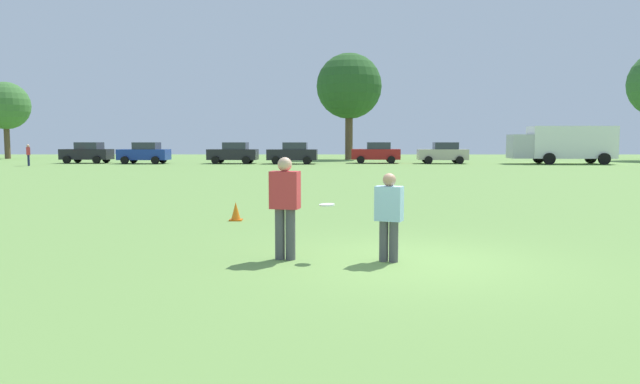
# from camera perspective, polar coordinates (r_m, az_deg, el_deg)

# --- Properties ---
(ground_plane) EXTENTS (140.66, 140.66, 0.00)m
(ground_plane) POSITION_cam_1_polar(r_m,az_deg,el_deg) (10.10, 9.24, -6.76)
(ground_plane) COLOR #6B9347
(player_thrower) EXTENTS (0.54, 0.39, 1.78)m
(player_thrower) POSITION_cam_1_polar(r_m,az_deg,el_deg) (10.03, -3.45, -1.00)
(player_thrower) COLOR #4C4C51
(player_thrower) RESTS_ON ground
(player_defender) EXTENTS (0.52, 0.41, 1.51)m
(player_defender) POSITION_cam_1_polar(r_m,az_deg,el_deg) (9.92, 6.77, -2.00)
(player_defender) COLOR #4C4C51
(player_defender) RESTS_ON ground
(frisbee) EXTENTS (0.27, 0.27, 0.04)m
(frisbee) POSITION_cam_1_polar(r_m,az_deg,el_deg) (10.00, 0.68, -1.26)
(frisbee) COLOR white
(traffic_cone) EXTENTS (0.32, 0.32, 0.48)m
(traffic_cone) POSITION_cam_1_polar(r_m,az_deg,el_deg) (15.08, -8.25, -1.92)
(traffic_cone) COLOR #D8590C
(traffic_cone) RESTS_ON ground
(parked_car_near_left) EXTENTS (4.28, 2.37, 1.82)m
(parked_car_near_left) POSITION_cam_1_polar(r_m,az_deg,el_deg) (54.71, -21.83, 3.61)
(parked_car_near_left) COLOR black
(parked_car_near_left) RESTS_ON ground
(parked_car_mid_left) EXTENTS (4.28, 2.37, 1.82)m
(parked_car_mid_left) POSITION_cam_1_polar(r_m,az_deg,el_deg) (51.96, -16.80, 3.69)
(parked_car_mid_left) COLOR navy
(parked_car_mid_left) RESTS_ON ground
(parked_car_center) EXTENTS (4.28, 2.37, 1.82)m
(parked_car_center) POSITION_cam_1_polar(r_m,az_deg,el_deg) (50.49, -8.47, 3.82)
(parked_car_center) COLOR black
(parked_car_center) RESTS_ON ground
(parked_car_mid_right) EXTENTS (4.28, 2.37, 1.82)m
(parked_car_mid_right) POSITION_cam_1_polar(r_m,az_deg,el_deg) (49.43, -2.66, 3.84)
(parked_car_mid_right) COLOR black
(parked_car_mid_right) RESTS_ON ground
(parked_car_near_right) EXTENTS (4.28, 2.37, 1.82)m
(parked_car_near_right) POSITION_cam_1_polar(r_m,az_deg,el_deg) (50.98, 5.53, 3.86)
(parked_car_near_right) COLOR maroon
(parked_car_near_right) RESTS_ON ground
(parked_car_far_right) EXTENTS (4.28, 2.37, 1.82)m
(parked_car_far_right) POSITION_cam_1_polar(r_m,az_deg,el_deg) (51.13, 11.97, 3.78)
(parked_car_far_right) COLOR #B7AD99
(parked_car_far_right) RESTS_ON ground
(box_truck) EXTENTS (8.61, 3.28, 3.18)m
(box_truck) POSITION_cam_1_polar(r_m,az_deg,el_deg) (53.31, 22.74, 4.43)
(box_truck) COLOR white
(box_truck) RESTS_ON ground
(bystander_sideline_watcher) EXTENTS (0.46, 0.54, 1.69)m
(bystander_sideline_watcher) POSITION_cam_1_polar(r_m,az_deg,el_deg) (51.06, -26.66, 3.37)
(bystander_sideline_watcher) COLOR #1E234C
(bystander_sideline_watcher) RESTS_ON ground
(tree_west_oak) EXTENTS (5.03, 5.03, 8.18)m
(tree_west_oak) POSITION_cam_1_polar(r_m,az_deg,el_deg) (71.01, -28.44, 7.43)
(tree_west_oak) COLOR brown
(tree_west_oak) RESTS_ON ground
(tree_west_maple) EXTENTS (6.66, 6.66, 10.82)m
(tree_west_maple) POSITION_cam_1_polar(r_m,az_deg,el_deg) (60.35, 2.87, 10.28)
(tree_west_maple) COLOR brown
(tree_west_maple) RESTS_ON ground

